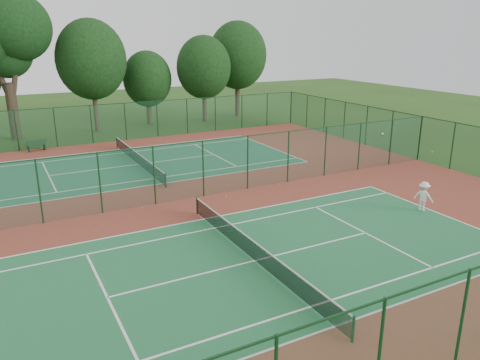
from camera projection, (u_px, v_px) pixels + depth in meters
name	position (u px, v px, depth m)	size (l,w,h in m)	color
ground	(180.00, 200.00, 28.12)	(120.00, 120.00, 0.00)	#274B17
red_pad	(180.00, 200.00, 28.11)	(40.00, 36.00, 0.01)	brown
court_near	(254.00, 261.00, 20.53)	(23.77, 10.97, 0.01)	#216A3B
court_far	(138.00, 164.00, 35.70)	(23.77, 10.97, 0.01)	#20673F
fence_north	(109.00, 123.00, 42.76)	(40.00, 0.09, 3.50)	#1A502F
fence_south	(422.00, 340.00, 12.42)	(40.00, 0.09, 3.50)	#184A2B
fence_east	(420.00, 138.00, 36.54)	(0.09, 36.00, 3.50)	#194D33
fence_divider	(179.00, 172.00, 27.59)	(40.00, 0.09, 3.50)	#17472F
tennis_net_near	(254.00, 250.00, 20.37)	(0.10, 12.90, 0.97)	#12321E
tennis_net_far	(137.00, 158.00, 35.54)	(0.10, 12.90, 0.97)	#12331F
player_near	(424.00, 196.00, 26.12)	(1.10, 0.63, 1.70)	white
bench	(37.00, 145.00, 39.65)	(1.67, 0.83, 0.99)	black
stray_ball_a	(226.00, 196.00, 28.63)	(0.08, 0.08, 0.08)	yellow
stray_ball_b	(279.00, 184.00, 30.82)	(0.07, 0.07, 0.07)	gold
stray_ball_c	(142.00, 207.00, 26.77)	(0.07, 0.07, 0.07)	#DEF238
big_tree	(3.00, 37.00, 41.65)	(8.51, 6.23, 13.08)	#31251B
evergreen_row	(101.00, 129.00, 48.78)	(39.00, 5.00, 12.00)	black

